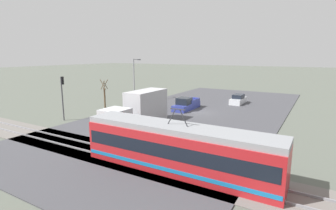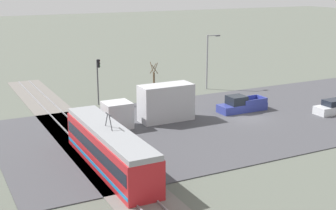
% 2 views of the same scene
% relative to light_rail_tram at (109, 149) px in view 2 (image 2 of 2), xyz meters
% --- Properties ---
extents(ground_plane, '(320.00, 320.00, 0.00)m').
position_rel_light_rail_tram_xyz_m(ground_plane, '(6.25, -17.70, -1.64)').
color(ground_plane, '#565B51').
extents(road_surface, '(21.81, 50.69, 0.08)m').
position_rel_light_rail_tram_xyz_m(road_surface, '(6.25, -17.70, -1.60)').
color(road_surface, '#424247').
rests_on(road_surface, ground).
extents(rail_bed, '(59.46, 4.40, 0.22)m').
position_rel_light_rail_tram_xyz_m(rail_bed, '(6.25, 0.00, -1.59)').
color(rail_bed, slate).
rests_on(rail_bed, ground).
extents(light_rail_tram, '(13.97, 2.70, 4.34)m').
position_rel_light_rail_tram_xyz_m(light_rail_tram, '(0.00, 0.00, 0.00)').
color(light_rail_tram, '#B21E23').
rests_on(light_rail_tram, ground).
extents(box_truck, '(2.43, 9.46, 3.79)m').
position_rel_light_rail_tram_xyz_m(box_truck, '(9.32, -8.30, 0.19)').
color(box_truck, silver).
rests_on(box_truck, ground).
extents(pickup_truck, '(1.95, 5.64, 1.82)m').
position_rel_light_rail_tram_xyz_m(pickup_truck, '(8.61, -18.63, -0.87)').
color(pickup_truck, navy).
rests_on(pickup_truck, ground).
extents(sedan_car_0, '(1.72, 4.44, 1.52)m').
position_rel_light_rail_tram_xyz_m(sedan_car_0, '(3.37, -27.17, -0.93)').
color(sedan_car_0, silver).
rests_on(sedan_car_0, ground).
extents(traffic_light_pole, '(0.28, 0.47, 5.36)m').
position_rel_light_rail_tram_xyz_m(traffic_light_pole, '(18.81, -5.59, 1.83)').
color(traffic_light_pole, '#47474C').
rests_on(traffic_light_pole, ground).
extents(street_tree, '(1.06, 0.88, 4.45)m').
position_rel_light_rail_tram_xyz_m(street_tree, '(18.96, -12.82, 0.39)').
color(street_tree, brown).
rests_on(street_tree, ground).
extents(street_lamp_near_crossing, '(0.36, 1.95, 7.25)m').
position_rel_light_rail_tram_xyz_m(street_lamp_near_crossing, '(19.96, -21.34, 2.60)').
color(street_lamp_near_crossing, gray).
rests_on(street_lamp_near_crossing, ground).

